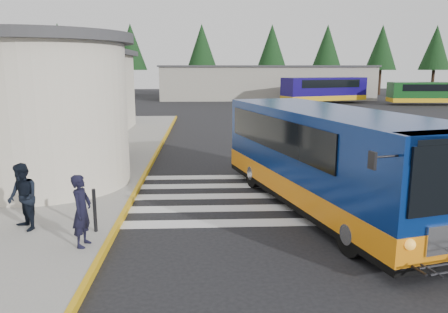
{
  "coord_description": "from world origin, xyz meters",
  "views": [
    {
      "loc": [
        -1.91,
        -13.75,
        3.89
      ],
      "look_at": [
        -1.28,
        -0.5,
        1.2
      ],
      "focal_mm": 35.0,
      "sensor_mm": 36.0,
      "label": 1
    }
  ],
  "objects_px": {
    "pedestrian_a": "(82,211)",
    "pedestrian_b": "(23,197)",
    "far_bus_b": "(428,92)",
    "transit_bus": "(327,162)",
    "far_bus_a": "(324,89)",
    "bollard": "(95,210)"
  },
  "relations": [
    {
      "from": "pedestrian_a",
      "to": "pedestrian_b",
      "type": "height_order",
      "value": "pedestrian_b"
    },
    {
      "from": "pedestrian_a",
      "to": "far_bus_b",
      "type": "xyz_separation_m",
      "value": [
        26.52,
        36.87,
        0.42
      ]
    },
    {
      "from": "transit_bus",
      "to": "far_bus_a",
      "type": "height_order",
      "value": "far_bus_a"
    },
    {
      "from": "bollard",
      "to": "pedestrian_a",
      "type": "bearing_deg",
      "value": -94.03
    },
    {
      "from": "transit_bus",
      "to": "pedestrian_b",
      "type": "height_order",
      "value": "transit_bus"
    },
    {
      "from": "pedestrian_a",
      "to": "far_bus_b",
      "type": "distance_m",
      "value": 45.42
    },
    {
      "from": "transit_bus",
      "to": "bollard",
      "type": "bearing_deg",
      "value": -176.87
    },
    {
      "from": "bollard",
      "to": "far_bus_b",
      "type": "xyz_separation_m",
      "value": [
        26.47,
        36.04,
        0.68
      ]
    },
    {
      "from": "far_bus_a",
      "to": "far_bus_b",
      "type": "distance_m",
      "value": 10.81
    },
    {
      "from": "pedestrian_a",
      "to": "far_bus_a",
      "type": "distance_m",
      "value": 42.31
    },
    {
      "from": "transit_bus",
      "to": "far_bus_b",
      "type": "distance_m",
      "value": 39.82
    },
    {
      "from": "pedestrian_a",
      "to": "far_bus_b",
      "type": "height_order",
      "value": "far_bus_b"
    },
    {
      "from": "transit_bus",
      "to": "bollard",
      "type": "relative_size",
      "value": 9.91
    },
    {
      "from": "pedestrian_a",
      "to": "far_bus_a",
      "type": "height_order",
      "value": "far_bus_a"
    },
    {
      "from": "transit_bus",
      "to": "far_bus_b",
      "type": "xyz_separation_m",
      "value": [
        20.5,
        34.14,
        0.02
      ]
    },
    {
      "from": "far_bus_a",
      "to": "far_bus_b",
      "type": "xyz_separation_m",
      "value": [
        10.56,
        -2.31,
        -0.26
      ]
    },
    {
      "from": "pedestrian_b",
      "to": "far_bus_a",
      "type": "relative_size",
      "value": 0.16
    },
    {
      "from": "pedestrian_a",
      "to": "far_bus_a",
      "type": "xyz_separation_m",
      "value": [
        15.97,
        39.18,
        0.67
      ]
    },
    {
      "from": "pedestrian_b",
      "to": "far_bus_a",
      "type": "xyz_separation_m",
      "value": [
        17.59,
        38.16,
        0.66
      ]
    },
    {
      "from": "pedestrian_b",
      "to": "far_bus_a",
      "type": "distance_m",
      "value": 42.03
    },
    {
      "from": "bollard",
      "to": "far_bus_a",
      "type": "bearing_deg",
      "value": 67.47
    },
    {
      "from": "far_bus_b",
      "to": "pedestrian_a",
      "type": "bearing_deg",
      "value": 147.8
    }
  ]
}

